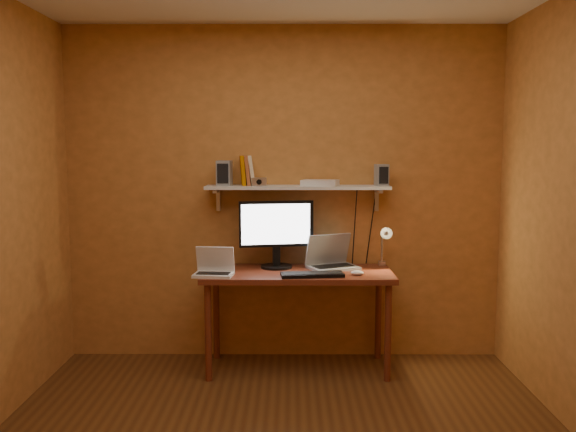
{
  "coord_description": "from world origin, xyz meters",
  "views": [
    {
      "loc": [
        0.05,
        -3.17,
        1.67
      ],
      "look_at": [
        0.03,
        1.18,
        1.17
      ],
      "focal_mm": 38.0,
      "sensor_mm": 36.0,
      "label": 1
    }
  ],
  "objects_px": {
    "speaker_left": "(224,173)",
    "wall_shelf": "(298,188)",
    "desk": "(298,282)",
    "mouse": "(357,273)",
    "speaker_right": "(381,175)",
    "laptop": "(331,259)",
    "netbook": "(214,267)",
    "keyboard": "(312,275)",
    "router": "(320,183)",
    "shelf_camera": "(259,182)",
    "monitor": "(276,230)",
    "desk_lamp": "(384,241)"
  },
  "relations": [
    {
      "from": "mouse",
      "to": "desk_lamp",
      "type": "distance_m",
      "value": 0.4
    },
    {
      "from": "monitor",
      "to": "keyboard",
      "type": "bearing_deg",
      "value": -59.66
    },
    {
      "from": "netbook",
      "to": "monitor",
      "type": "bearing_deg",
      "value": 37.5
    },
    {
      "from": "netbook",
      "to": "speaker_left",
      "type": "xyz_separation_m",
      "value": [
        0.05,
        0.33,
        0.66
      ]
    },
    {
      "from": "netbook",
      "to": "router",
      "type": "relative_size",
      "value": 1.09
    },
    {
      "from": "laptop",
      "to": "keyboard",
      "type": "distance_m",
      "value": 0.35
    },
    {
      "from": "speaker_right",
      "to": "router",
      "type": "height_order",
      "value": "speaker_right"
    },
    {
      "from": "mouse",
      "to": "speaker_left",
      "type": "xyz_separation_m",
      "value": [
        -0.98,
        0.32,
        0.7
      ]
    },
    {
      "from": "desk",
      "to": "mouse",
      "type": "xyz_separation_m",
      "value": [
        0.43,
        -0.14,
        0.1
      ]
    },
    {
      "from": "wall_shelf",
      "to": "laptop",
      "type": "bearing_deg",
      "value": -14.0
    },
    {
      "from": "desk",
      "to": "desk_lamp",
      "type": "distance_m",
      "value": 0.73
    },
    {
      "from": "desk",
      "to": "speaker_left",
      "type": "bearing_deg",
      "value": 162.01
    },
    {
      "from": "netbook",
      "to": "mouse",
      "type": "distance_m",
      "value": 1.03
    },
    {
      "from": "wall_shelf",
      "to": "monitor",
      "type": "relative_size",
      "value": 2.48
    },
    {
      "from": "wall_shelf",
      "to": "speaker_right",
      "type": "xyz_separation_m",
      "value": [
        0.64,
        0.0,
        0.1
      ]
    },
    {
      "from": "desk",
      "to": "router",
      "type": "relative_size",
      "value": 5.23
    },
    {
      "from": "netbook",
      "to": "router",
      "type": "height_order",
      "value": "router"
    },
    {
      "from": "wall_shelf",
      "to": "netbook",
      "type": "height_order",
      "value": "wall_shelf"
    },
    {
      "from": "monitor",
      "to": "keyboard",
      "type": "relative_size",
      "value": 1.26
    },
    {
      "from": "speaker_right",
      "to": "wall_shelf",
      "type": "bearing_deg",
      "value": 167.97
    },
    {
      "from": "monitor",
      "to": "speaker_right",
      "type": "relative_size",
      "value": 3.47
    },
    {
      "from": "wall_shelf",
      "to": "shelf_camera",
      "type": "bearing_deg",
      "value": -166.25
    },
    {
      "from": "desk",
      "to": "keyboard",
      "type": "bearing_deg",
      "value": -60.45
    },
    {
      "from": "keyboard",
      "to": "speaker_right",
      "type": "distance_m",
      "value": 0.96
    },
    {
      "from": "speaker_left",
      "to": "wall_shelf",
      "type": "bearing_deg",
      "value": 8.39
    },
    {
      "from": "speaker_right",
      "to": "mouse",
      "type": "bearing_deg",
      "value": -134.45
    },
    {
      "from": "desk",
      "to": "keyboard",
      "type": "relative_size",
      "value": 3.12
    },
    {
      "from": "wall_shelf",
      "to": "speaker_right",
      "type": "distance_m",
      "value": 0.65
    },
    {
      "from": "laptop",
      "to": "mouse",
      "type": "bearing_deg",
      "value": -81.05
    },
    {
      "from": "netbook",
      "to": "desk",
      "type": "bearing_deg",
      "value": 18.87
    },
    {
      "from": "laptop",
      "to": "shelf_camera",
      "type": "xyz_separation_m",
      "value": [
        -0.54,
        -0.01,
        0.59
      ]
    },
    {
      "from": "speaker_left",
      "to": "netbook",
      "type": "bearing_deg",
      "value": -90.88
    },
    {
      "from": "laptop",
      "to": "router",
      "type": "xyz_separation_m",
      "value": [
        -0.08,
        0.05,
        0.58
      ]
    },
    {
      "from": "laptop",
      "to": "speaker_left",
      "type": "xyz_separation_m",
      "value": [
        -0.81,
        0.05,
        0.65
      ]
    },
    {
      "from": "desk",
      "to": "mouse",
      "type": "bearing_deg",
      "value": -18.24
    },
    {
      "from": "keyboard",
      "to": "desk",
      "type": "bearing_deg",
      "value": 113.42
    },
    {
      "from": "wall_shelf",
      "to": "laptop",
      "type": "distance_m",
      "value": 0.6
    },
    {
      "from": "speaker_right",
      "to": "router",
      "type": "distance_m",
      "value": 0.47
    },
    {
      "from": "laptop",
      "to": "netbook",
      "type": "height_order",
      "value": "laptop"
    },
    {
      "from": "netbook",
      "to": "shelf_camera",
      "type": "xyz_separation_m",
      "value": [
        0.31,
        0.27,
        0.6
      ]
    },
    {
      "from": "netbook",
      "to": "desk_lamp",
      "type": "distance_m",
      "value": 1.3
    },
    {
      "from": "desk_lamp",
      "to": "speaker_right",
      "type": "distance_m",
      "value": 0.5
    },
    {
      "from": "monitor",
      "to": "keyboard",
      "type": "xyz_separation_m",
      "value": [
        0.26,
        -0.31,
        -0.28
      ]
    },
    {
      "from": "monitor",
      "to": "speaker_right",
      "type": "bearing_deg",
      "value": -5.16
    },
    {
      "from": "keyboard",
      "to": "router",
      "type": "bearing_deg",
      "value": 72.89
    },
    {
      "from": "laptop",
      "to": "speaker_right",
      "type": "distance_m",
      "value": 0.75
    },
    {
      "from": "laptop",
      "to": "desk_lamp",
      "type": "xyz_separation_m",
      "value": [
        0.41,
        -0.0,
        0.14
      ]
    },
    {
      "from": "wall_shelf",
      "to": "monitor",
      "type": "height_order",
      "value": "wall_shelf"
    },
    {
      "from": "desk",
      "to": "wall_shelf",
      "type": "bearing_deg",
      "value": 90.0
    },
    {
      "from": "keyboard",
      "to": "router",
      "type": "height_order",
      "value": "router"
    }
  ]
}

